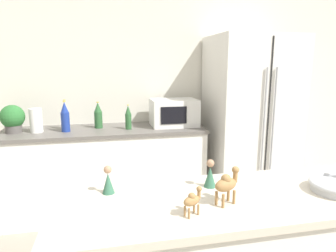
% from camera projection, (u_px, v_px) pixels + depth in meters
% --- Properties ---
extents(wall_back, '(8.00, 0.06, 2.55)m').
position_uv_depth(wall_back, '(146.00, 87.00, 3.37)').
color(wall_back, silver).
rests_on(wall_back, ground_plane).
extents(back_counter, '(2.02, 0.63, 0.89)m').
position_uv_depth(back_counter, '(107.00, 170.00, 3.12)').
color(back_counter, white).
rests_on(back_counter, ground_plane).
extents(refrigerator, '(0.88, 0.76, 1.82)m').
position_uv_depth(refrigerator, '(250.00, 122.00, 3.26)').
color(refrigerator, silver).
rests_on(refrigerator, ground_plane).
extents(potted_plant, '(0.22, 0.22, 0.27)m').
position_uv_depth(potted_plant, '(13.00, 118.00, 2.83)').
color(potted_plant, '#595451').
rests_on(potted_plant, back_counter).
extents(paper_towel_roll, '(0.12, 0.12, 0.23)m').
position_uv_depth(paper_towel_roll, '(36.00, 120.00, 2.85)').
color(paper_towel_roll, white).
rests_on(paper_towel_roll, back_counter).
extents(microwave, '(0.48, 0.37, 0.28)m').
position_uv_depth(microwave, '(174.00, 112.00, 3.17)').
color(microwave, white).
rests_on(microwave, back_counter).
extents(back_bottle_0, '(0.06, 0.06, 0.25)m').
position_uv_depth(back_bottle_0, '(128.00, 118.00, 2.99)').
color(back_bottle_0, '#2D6033').
rests_on(back_bottle_0, back_counter).
extents(back_bottle_1, '(0.07, 0.07, 0.30)m').
position_uv_depth(back_bottle_1, '(65.00, 115.00, 2.99)').
color(back_bottle_1, '#B2B7BC').
rests_on(back_bottle_1, back_counter).
extents(back_bottle_2, '(0.08, 0.08, 0.30)m').
position_uv_depth(back_bottle_2, '(65.00, 117.00, 2.87)').
color(back_bottle_2, navy).
rests_on(back_bottle_2, back_counter).
extents(back_bottle_3, '(0.08, 0.08, 0.27)m').
position_uv_depth(back_bottle_3, '(98.00, 116.00, 3.05)').
color(back_bottle_3, '#2D6033').
rests_on(back_bottle_3, back_counter).
extents(camel_figurine, '(0.13, 0.09, 0.16)m').
position_uv_depth(camel_figurine, '(227.00, 184.00, 1.26)').
color(camel_figurine, olive).
rests_on(camel_figurine, bar_counter).
extents(camel_figurine_second, '(0.09, 0.07, 0.11)m').
position_uv_depth(camel_figurine_second, '(192.00, 200.00, 1.17)').
color(camel_figurine_second, olive).
rests_on(camel_figurine_second, bar_counter).
extents(wise_man_figurine_crimson, '(0.06, 0.06, 0.13)m').
position_uv_depth(wise_man_figurine_crimson, '(108.00, 181.00, 1.38)').
color(wise_man_figurine_crimson, '#33664C').
rests_on(wise_man_figurine_crimson, bar_counter).
extents(wise_man_figurine_purple, '(0.06, 0.06, 0.14)m').
position_uv_depth(wise_man_figurine_purple, '(210.00, 175.00, 1.45)').
color(wise_man_figurine_purple, '#33664C').
rests_on(wise_man_figurine_purple, bar_counter).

